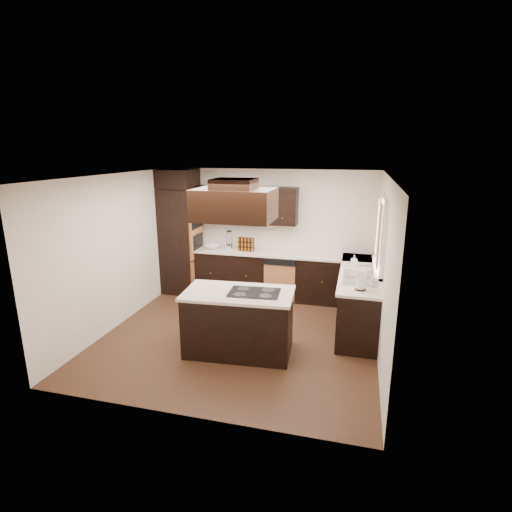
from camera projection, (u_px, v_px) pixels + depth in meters
The scene contains 30 objects.
floor at pixel (241, 335), 6.41m from camera, with size 4.20×4.20×0.02m, color brown.
ceiling at pixel (239, 175), 5.75m from camera, with size 4.20×4.20×0.02m, color silver.
wall_back at pixel (270, 232), 8.05m from camera, with size 4.20×0.02×2.50m, color white.
wall_front at pixel (181, 312), 4.11m from camera, with size 4.20×0.02×2.50m, color white.
wall_left at pixel (118, 251), 6.59m from camera, with size 0.02×4.20×2.50m, color white.
wall_right at pixel (384, 269), 5.57m from camera, with size 0.02×4.20×2.50m, color white.
oven_column at pixel (181, 241), 8.15m from camera, with size 0.65×0.75×2.12m, color black.
wall_oven_face at pixel (197, 239), 8.05m from camera, with size 0.05×0.62×0.78m, color #D87E4A.
base_cabinets_back at pixel (268, 275), 7.97m from camera, with size 2.93×0.60×0.88m, color black.
base_cabinets_right at pixel (358, 299), 6.70m from camera, with size 0.60×2.40×0.88m, color black.
countertop_back at pixel (268, 253), 7.83m from camera, with size 2.93×0.63×0.04m, color #FCE2D1.
countertop_right at pixel (359, 273), 6.58m from camera, with size 0.63×2.40×0.04m, color #FCE2D1.
upper_cabinets at pixel (247, 205), 7.84m from camera, with size 2.00×0.34×0.72m, color black.
dishwasher_front at pixel (279, 283), 7.63m from camera, with size 0.60×0.05×0.72m, color #D87E4A.
window_frame at pixel (382, 233), 5.99m from camera, with size 0.06×1.32×1.12m, color white.
window_pane at pixel (384, 233), 5.99m from camera, with size 0.00×1.20×1.00m, color white.
curtain_left at pixel (379, 236), 5.60m from camera, with size 0.02×0.34×0.90m, color beige.
curtain_right at pixel (377, 225), 6.39m from camera, with size 0.02×0.34×0.90m, color beige.
sink_rim at pixel (360, 278), 6.25m from camera, with size 0.52×0.84×0.01m, color silver.
island at pixel (239, 323), 5.77m from camera, with size 1.50×0.82×0.88m, color black.
island_top at pixel (239, 293), 5.65m from camera, with size 1.55×0.87×0.04m, color #FCE2D1.
cooktop at pixel (254, 293), 5.60m from camera, with size 0.71×0.47×0.01m, color black.
range_hood at pixel (234, 205), 5.31m from camera, with size 1.05×0.72×0.42m, color black.
hood_duct at pixel (234, 184), 5.24m from camera, with size 0.55×0.50×0.13m, color black.
blender_base at pixel (229, 247), 8.01m from camera, with size 0.15×0.15×0.10m, color silver.
blender_pitcher at pixel (229, 238), 7.97m from camera, with size 0.13×0.13×0.26m, color silver.
spice_rack at pixel (246, 244), 7.87m from camera, with size 0.32×0.08×0.27m, color black.
mixing_bowl at pixel (213, 247), 8.08m from camera, with size 0.30×0.30×0.07m, color white.
soap_bottle at pixel (354, 261), 6.85m from camera, with size 0.09×0.09×0.20m, color white.
paper_towel at pixel (361, 280), 5.68m from camera, with size 0.14×0.14×0.30m, color white.
Camera 1 is at (1.70, -5.61, 2.88)m, focal length 28.00 mm.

